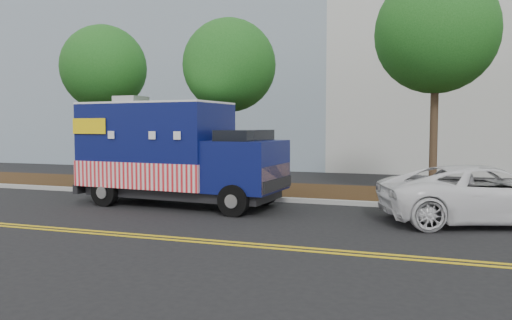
% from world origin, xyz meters
% --- Properties ---
extents(ground, '(120.00, 120.00, 0.00)m').
position_xyz_m(ground, '(0.00, 0.00, 0.00)').
color(ground, black).
rests_on(ground, ground).
extents(curb, '(120.00, 0.18, 0.15)m').
position_xyz_m(curb, '(0.00, 1.40, 0.07)').
color(curb, '#9E9E99').
rests_on(curb, ground).
extents(mulch_strip, '(120.00, 4.00, 0.15)m').
position_xyz_m(mulch_strip, '(0.00, 3.50, 0.07)').
color(mulch_strip, '#311F0D').
rests_on(mulch_strip, ground).
extents(centerline_near, '(120.00, 0.10, 0.01)m').
position_xyz_m(centerline_near, '(0.00, -4.45, 0.01)').
color(centerline_near, gold).
rests_on(centerline_near, ground).
extents(centerline_far, '(120.00, 0.10, 0.01)m').
position_xyz_m(centerline_far, '(0.00, -4.70, 0.01)').
color(centerline_far, gold).
rests_on(centerline_far, ground).
extents(tree_a, '(3.51, 3.51, 6.65)m').
position_xyz_m(tree_a, '(-5.66, 3.36, 4.88)').
color(tree_a, '#38281C').
rests_on(tree_a, ground).
extents(tree_b, '(3.39, 3.39, 6.40)m').
position_xyz_m(tree_b, '(0.21, 2.66, 4.69)').
color(tree_b, '#38281C').
rests_on(tree_b, ground).
extents(tree_c, '(4.03, 4.03, 7.61)m').
position_xyz_m(tree_c, '(7.28, 3.40, 5.58)').
color(tree_c, '#38281C').
rests_on(tree_c, ground).
extents(sign_post, '(0.06, 0.06, 2.40)m').
position_xyz_m(sign_post, '(-3.23, 2.01, 1.20)').
color(sign_post, '#473828').
rests_on(sign_post, ground).
extents(food_truck, '(6.77, 3.01, 3.47)m').
position_xyz_m(food_truck, '(-0.60, -0.28, 1.57)').
color(food_truck, black).
rests_on(food_truck, ground).
extents(white_car, '(5.92, 4.10, 1.50)m').
position_xyz_m(white_car, '(8.55, -0.37, 0.75)').
color(white_car, white).
rests_on(white_car, ground).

